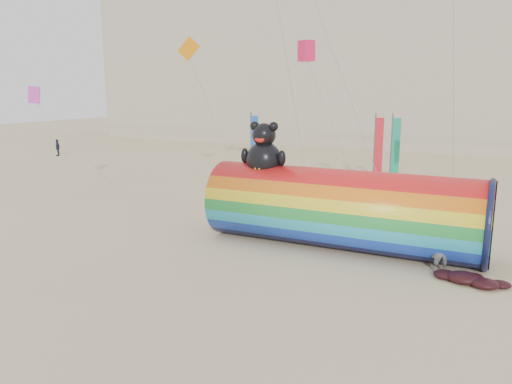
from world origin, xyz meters
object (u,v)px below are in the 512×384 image
at_px(kite_handler, 441,249).
at_px(fabric_bundle, 469,279).
at_px(hotel_building, 321,62).
at_px(windsock_assembly, 342,207).

height_order(kite_handler, fabric_bundle, kite_handler).
bearing_deg(fabric_bundle, kite_handler, 145.73).
distance_m(hotel_building, kite_handler, 49.77).
distance_m(windsock_assembly, fabric_bundle, 5.99).
xyz_separation_m(kite_handler, fabric_bundle, (1.10, -0.75, -0.75)).
bearing_deg(windsock_assembly, kite_handler, -16.63).
bearing_deg(hotel_building, kite_handler, -65.46).
distance_m(windsock_assembly, kite_handler, 4.56).
bearing_deg(windsock_assembly, hotel_building, 110.35).
distance_m(kite_handler, fabric_bundle, 1.53).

